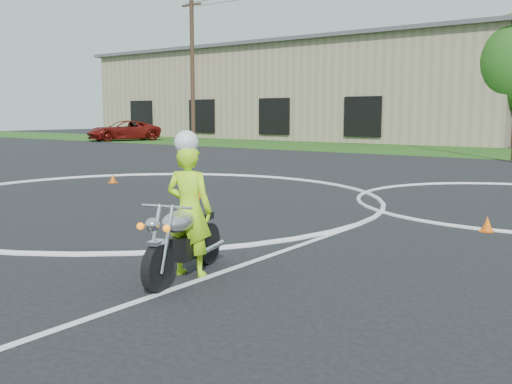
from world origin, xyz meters
The scene contains 8 objects.
ground centered at (0.00, 0.00, 0.00)m, with size 120.00×120.00×0.00m, color black.
grass_strip centered at (0.00, 27.00, 0.01)m, with size 120.00×10.00×0.02m, color #1E4714.
course_markings centered at (2.17, 4.35, 0.01)m, with size 19.05×19.05×0.12m.
primary_motorcycle centered at (5.73, -1.69, 0.52)m, with size 0.81×2.00×1.08m.
rider_primary_grp centered at (5.72, -1.56, 0.96)m, with size 0.75×0.60×2.00m.
pickup_grp centered at (-25.96, 24.37, 0.83)m, with size 4.82×6.54×1.65m.
traffic_cones centered at (4.91, 2.88, 0.14)m, with size 18.78×12.21×0.30m.
warehouse centered at (-18.00, 39.99, 4.16)m, with size 41.00×17.00×8.30m.
Camera 1 is at (11.00, -7.18, 2.22)m, focal length 40.00 mm.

